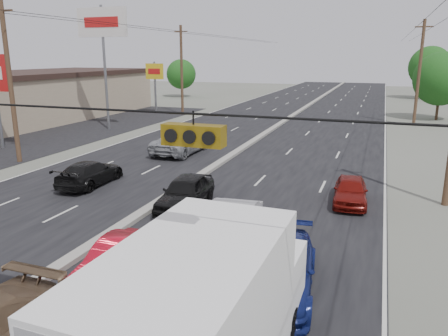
{
  "coord_description": "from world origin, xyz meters",
  "views": [
    {
      "loc": [
        9.34,
        -6.45,
        6.71
      ],
      "look_at": [
        3.44,
        9.97,
        2.2
      ],
      "focal_mm": 35.0,
      "sensor_mm": 36.0,
      "label": 1
    }
  ],
  "objects": [
    {
      "name": "oncoming_near",
      "position": [
        -4.89,
        12.15,
        0.65
      ],
      "size": [
        1.99,
        4.52,
        1.29
      ],
      "primitive_type": "imported",
      "rotation": [
        0.0,
        0.0,
        3.18
      ],
      "color": "black",
      "rests_on": "ground"
    },
    {
      "name": "tree_right_far",
      "position": [
        16.0,
        70.0,
        4.96
      ],
      "size": [
        6.4,
        6.4,
        8.16
      ],
      "color": "#382619",
      "rests_on": "ground"
    },
    {
      "name": "oncoming_far",
      "position": [
        -3.72,
        20.87,
        0.77
      ],
      "size": [
        2.57,
        5.53,
        1.53
      ],
      "primitive_type": "imported",
      "rotation": [
        0.0,
        0.0,
        3.14
      ],
      "color": "#93979A",
      "rests_on": "ground"
    },
    {
      "name": "pole_sign_far",
      "position": [
        -16.0,
        40.0,
        4.41
      ],
      "size": [
        2.2,
        0.25,
        6.0
      ],
      "color": "slate",
      "rests_on": "ground"
    },
    {
      "name": "tree_left_far",
      "position": [
        -22.0,
        60.0,
        3.72
      ],
      "size": [
        4.8,
        4.8,
        6.12
      ],
      "color": "#382619",
      "rests_on": "ground"
    },
    {
      "name": "queue_car_e",
      "position": [
        8.34,
        13.69,
        0.63
      ],
      "size": [
        1.7,
        3.77,
        1.26
      ],
      "primitive_type": "imported",
      "rotation": [
        0.0,
        0.0,
        0.06
      ],
      "color": "maroon",
      "rests_on": "ground"
    },
    {
      "name": "center_median",
      "position": [
        0.0,
        30.0,
        0.1
      ],
      "size": [
        0.5,
        160.0,
        0.2
      ],
      "primitive_type": "cube",
      "color": "gray",
      "rests_on": "ground"
    },
    {
      "name": "queue_car_a",
      "position": [
        1.4,
        10.55,
        0.73
      ],
      "size": [
        2.06,
        4.43,
        1.47
      ],
      "primitive_type": "imported",
      "rotation": [
        0.0,
        0.0,
        0.08
      ],
      "color": "black",
      "rests_on": "ground"
    },
    {
      "name": "box_truck",
      "position": [
        6.57,
        0.25,
        1.84
      ],
      "size": [
        2.65,
        7.12,
        3.58
      ],
      "rotation": [
        0.0,
        0.0,
        -0.02
      ],
      "color": "black",
      "rests_on": "ground"
    },
    {
      "name": "road_surface",
      "position": [
        0.0,
        30.0,
        0.0
      ],
      "size": [
        20.0,
        160.0,
        0.02
      ],
      "primitive_type": "cube",
      "color": "black",
      "rests_on": "ground"
    },
    {
      "name": "utility_pole_left_b",
      "position": [
        -12.5,
        15.0,
        5.11
      ],
      "size": [
        1.6,
        0.3,
        10.0
      ],
      "color": "#422D1E",
      "rests_on": "ground"
    },
    {
      "name": "tree_right_mid",
      "position": [
        15.0,
        45.0,
        4.34
      ],
      "size": [
        5.6,
        5.6,
        7.14
      ],
      "color": "#382619",
      "rests_on": "ground"
    },
    {
      "name": "pole_sign_billboard",
      "position": [
        -14.5,
        28.0,
        8.87
      ],
      "size": [
        5.0,
        0.25,
        11.0
      ],
      "color": "slate",
      "rests_on": "ground"
    },
    {
      "name": "parking_lot",
      "position": [
        -17.0,
        25.0,
        0.0
      ],
      "size": [
        10.0,
        42.0,
        0.02
      ],
      "primitive_type": "cube",
      "color": "black",
      "rests_on": "ground"
    },
    {
      "name": "queue_car_d",
      "position": [
        7.0,
        4.93,
        0.7
      ],
      "size": [
        2.51,
        5.0,
        1.39
      ],
      "primitive_type": "imported",
      "rotation": [
        0.0,
        0.0,
        0.12
      ],
      "color": "navy",
      "rests_on": "ground"
    },
    {
      "name": "utility_pole_right_c",
      "position": [
        12.5,
        40.0,
        5.11
      ],
      "size": [
        1.6,
        0.3,
        10.0
      ],
      "color": "#422D1E",
      "rests_on": "ground"
    },
    {
      "name": "red_sedan",
      "position": [
        2.15,
        3.95,
        0.62
      ],
      "size": [
        1.51,
        3.84,
        1.25
      ],
      "primitive_type": "imported",
      "rotation": [
        0.0,
        0.0,
        0.05
      ],
      "color": "#B70B1E",
      "rests_on": "ground"
    },
    {
      "name": "queue_car_b",
      "position": [
        4.65,
        7.13,
        0.77
      ],
      "size": [
        2.04,
        4.8,
        1.54
      ],
      "primitive_type": "imported",
      "rotation": [
        0.0,
        0.0,
        0.09
      ],
      "color": "white",
      "rests_on": "ground"
    },
    {
      "name": "utility_pole_left_c",
      "position": [
        -12.5,
        40.0,
        5.11
      ],
      "size": [
        1.6,
        0.3,
        10.0
      ],
      "color": "#422D1E",
      "rests_on": "ground"
    }
  ]
}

